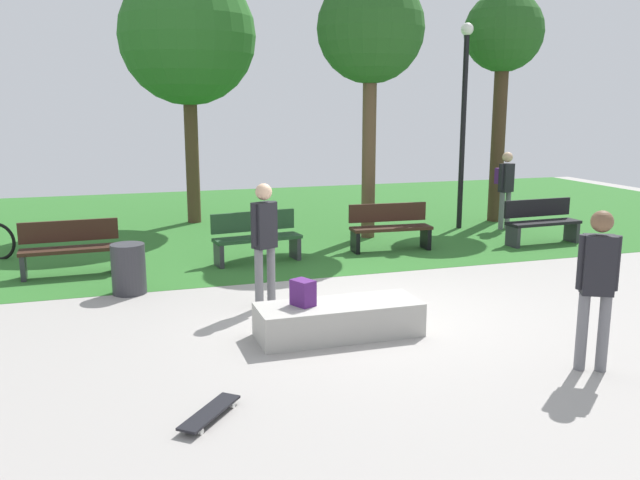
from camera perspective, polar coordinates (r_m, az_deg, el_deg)
ground_plane at (r=9.31m, az=4.64°, el=-6.25°), size 28.00×28.00×0.00m
grass_lawn at (r=16.79m, az=-5.75°, el=1.78°), size 26.60×11.98×0.01m
concrete_ledge at (r=8.36m, az=1.61°, el=-6.80°), size 2.04×0.74×0.42m
backpack_on_ledge at (r=8.16m, az=-1.46°, el=-4.53°), size 0.30×0.34×0.32m
skater_performing_trick at (r=7.65m, az=22.62°, el=-3.02°), size 0.39×0.32×1.76m
skater_watching at (r=9.34m, az=-4.78°, el=0.41°), size 0.40×0.32×1.77m
skateboard_by_ledge at (r=6.40m, az=-9.40°, el=-14.34°), size 0.67×0.74×0.08m
park_bench_center_lawn at (r=11.97m, az=-20.59°, el=-0.56°), size 1.62×0.53×0.91m
park_bench_near_lamppost at (r=14.46m, az=18.39°, el=1.57°), size 1.62×0.55×0.91m
park_bench_by_oak at (r=12.19m, az=-5.47°, el=0.34°), size 1.65×0.68×0.91m
park_bench_far_left at (r=13.20m, az=6.00°, el=1.20°), size 1.62×0.56×0.91m
tree_tall_oak at (r=16.42m, az=-11.25°, el=16.62°), size 3.16×3.16×5.96m
tree_leaning_ash at (r=16.87m, az=15.41°, el=16.25°), size 1.86×1.86×5.42m
tree_slender_maple at (r=14.31m, az=4.35°, el=17.29°), size 2.21×2.21×5.45m
lamp_post at (r=15.63m, az=12.20°, el=11.02°), size 0.28×0.28×4.59m
trash_bin at (r=10.54m, az=-16.04°, el=-2.38°), size 0.51×0.51×0.77m
pedestrian_with_backpack at (r=15.86m, az=15.56°, el=4.73°), size 0.41×0.42×1.77m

